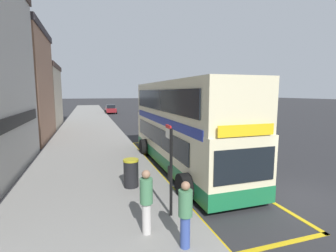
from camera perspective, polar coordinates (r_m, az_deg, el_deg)
The scene contains 10 objects.
ground_plane at distance 39.70m, azimuth -7.62°, elevation 2.08°, with size 260.00×260.00×0.00m, color #28282B.
pavement_near at distance 39.07m, azimuth -17.77°, elevation 1.79°, with size 6.00×76.00×0.14m, color gray.
double_decker_bus at distance 12.77m, azimuth 3.33°, elevation -0.40°, with size 3.23×10.85×4.40m.
bus_bay_markings at distance 13.10m, azimuth 3.57°, elevation -9.43°, with size 3.13×14.05×0.01m.
bus_stop_sign at distance 7.51m, azimuth 0.53°, elevation -8.63°, with size 0.09×0.51×2.76m.
terrace_end at distance 32.13m, azimuth -33.60°, elevation 5.80°, with size 11.07×7.79×7.88m.
parked_car_maroon_across at distance 47.11m, azimuth -13.10°, elevation 3.81°, with size 2.09×4.20×1.62m.
pedestrian_waiting_near_sign at distance 6.78m, azimuth -5.02°, elevation -16.49°, with size 0.34×0.34×1.74m.
pedestrian_further_back at distance 6.25m, azimuth 4.02°, elevation -19.19°, with size 0.34×0.34×1.66m.
litter_bin at distance 10.08m, azimuth -8.52°, elevation -10.65°, with size 0.61×0.61×1.12m.
Camera 1 is at (-7.05, -6.88, 3.87)m, focal length 26.43 mm.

